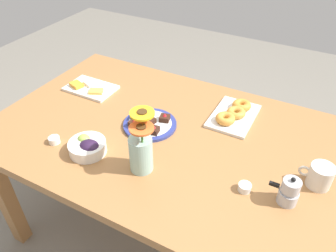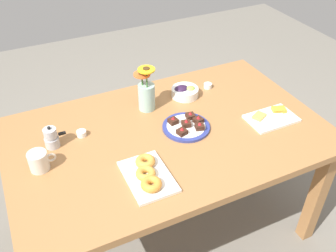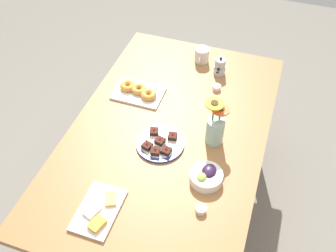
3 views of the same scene
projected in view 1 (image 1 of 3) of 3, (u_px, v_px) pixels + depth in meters
The scene contains 11 objects.
ground_plane at pixel (168, 232), 1.91m from camera, with size 6.00×6.00×0.00m, color slate.
dining_table at pixel (168, 147), 1.51m from camera, with size 1.60×1.00×0.74m.
coffee_mug at pixel (320, 176), 1.19m from camera, with size 0.12×0.09×0.09m.
grape_bowl at pixel (88, 147), 1.34m from camera, with size 0.15×0.15×0.07m.
cheese_platter at pixel (90, 88), 1.75m from camera, with size 0.26×0.17×0.03m.
croissant_platter at pixel (234, 114), 1.54m from camera, with size 0.19×0.28×0.05m.
jam_cup_honey at pixel (54, 140), 1.40m from camera, with size 0.05×0.05×0.03m.
jam_cup_berry at pixel (245, 187), 1.19m from camera, with size 0.05×0.05×0.03m.
dessert_plate at pixel (149, 124), 1.50m from camera, with size 0.24×0.24×0.05m.
flower_vase at pixel (141, 151), 1.23m from camera, with size 0.11×0.12×0.26m.
moka_pot at pixel (289, 192), 1.12m from camera, with size 0.11×0.07×0.12m.
Camera 1 is at (-0.54, 1.00, 1.66)m, focal length 35.00 mm.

